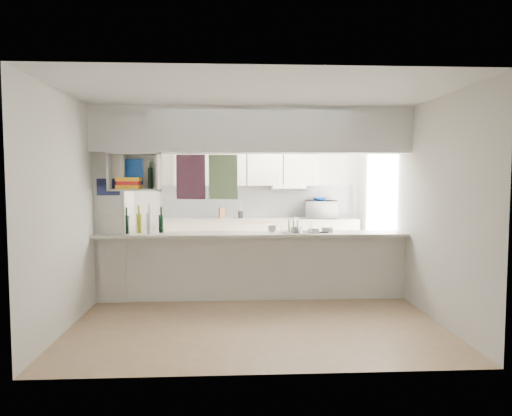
{
  "coord_description": "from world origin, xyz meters",
  "views": [
    {
      "loc": [
        -0.27,
        -6.17,
        1.69
      ],
      "look_at": [
        0.07,
        0.5,
        1.22
      ],
      "focal_mm": 32.0,
      "sensor_mm": 36.0,
      "label": 1
    }
  ],
  "objects": [
    {
      "name": "utensil_jar",
      "position": [
        -0.12,
        2.15,
        0.98
      ],
      "size": [
        0.09,
        0.09,
        0.13
      ],
      "primitive_type": "cylinder",
      "color": "black",
      "rests_on": "bench_top"
    },
    {
      "name": "servery_partition",
      "position": [
        -0.17,
        0.0,
        1.66
      ],
      "size": [
        4.2,
        0.5,
        2.6
      ],
      "color": "silver",
      "rests_on": "floor"
    },
    {
      "name": "wall_right",
      "position": [
        2.1,
        0.0,
        1.3
      ],
      "size": [
        0.0,
        4.8,
        4.8
      ],
      "primitive_type": "plane",
      "rotation": [
        1.57,
        0.0,
        -1.57
      ],
      "color": "silver",
      "rests_on": "floor"
    },
    {
      "name": "cubby_shelf",
      "position": [
        -1.57,
        -0.06,
        1.71
      ],
      "size": [
        0.65,
        0.35,
        0.5
      ],
      "color": "white",
      "rests_on": "bulkhead"
    },
    {
      "name": "plastic_tubs",
      "position": [
        0.79,
        0.0,
        0.95
      ],
      "size": [
        0.57,
        0.23,
        0.07
      ],
      "color": "silver",
      "rests_on": "breakfast_bar"
    },
    {
      "name": "bowl",
      "position": [
        1.34,
        2.15,
        1.27
      ],
      "size": [
        0.26,
        0.26,
        0.06
      ],
      "primitive_type": "imported",
      "color": "#0D3995",
      "rests_on": "microwave"
    },
    {
      "name": "microwave",
      "position": [
        1.37,
        2.12,
        1.08
      ],
      "size": [
        0.64,
        0.49,
        0.32
      ],
      "primitive_type": "imported",
      "rotation": [
        0.0,
        0.0,
        2.95
      ],
      "color": "white",
      "rests_on": "bench_top"
    },
    {
      "name": "cup",
      "position": [
        0.26,
        -0.07,
        0.98
      ],
      "size": [
        0.14,
        0.14,
        0.09
      ],
      "primitive_type": "imported",
      "rotation": [
        0.0,
        0.0,
        -0.25
      ],
      "color": "white",
      "rests_on": "dish_rack"
    },
    {
      "name": "kitchen_run",
      "position": [
        0.16,
        2.14,
        0.83
      ],
      "size": [
        3.6,
        0.63,
        2.24
      ],
      "color": "beige",
      "rests_on": "floor"
    },
    {
      "name": "wine_bottles",
      "position": [
        -1.47,
        0.04,
        1.06
      ],
      "size": [
        0.53,
        0.16,
        0.39
      ],
      "color": "black",
      "rests_on": "breakfast_bar"
    },
    {
      "name": "wall_left",
      "position": [
        -2.1,
        0.0,
        1.3
      ],
      "size": [
        0.0,
        4.8,
        4.8
      ],
      "primitive_type": "plane",
      "rotation": [
        1.57,
        0.0,
        1.57
      ],
      "color": "silver",
      "rests_on": "floor"
    },
    {
      "name": "knife_block",
      "position": [
        -0.47,
        2.18,
        1.02
      ],
      "size": [
        0.12,
        0.11,
        0.2
      ],
      "primitive_type": "cube",
      "rotation": [
        0.0,
        0.0,
        0.38
      ],
      "color": "brown",
      "rests_on": "bench_top"
    },
    {
      "name": "wall_back",
      "position": [
        0.0,
        2.4,
        1.3
      ],
      "size": [
        4.2,
        0.0,
        4.2
      ],
      "primitive_type": "plane",
      "rotation": [
        1.57,
        0.0,
        0.0
      ],
      "color": "silver",
      "rests_on": "floor"
    },
    {
      "name": "floor",
      "position": [
        0.0,
        0.0,
        0.0
      ],
      "size": [
        4.8,
        4.8,
        0.0
      ],
      "primitive_type": "plane",
      "color": "#9C785A",
      "rests_on": "ground"
    },
    {
      "name": "ceiling",
      "position": [
        0.0,
        0.0,
        2.6
      ],
      "size": [
        4.8,
        4.8,
        0.0
      ],
      "primitive_type": "plane",
      "color": "white",
      "rests_on": "wall_back"
    },
    {
      "name": "dish_rack",
      "position": [
        0.6,
        -0.03,
        1.01
      ],
      "size": [
        0.48,
        0.4,
        0.23
      ],
      "rotation": [
        0.0,
        0.0,
        -0.2
      ],
      "color": "silver",
      "rests_on": "breakfast_bar"
    }
  ]
}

